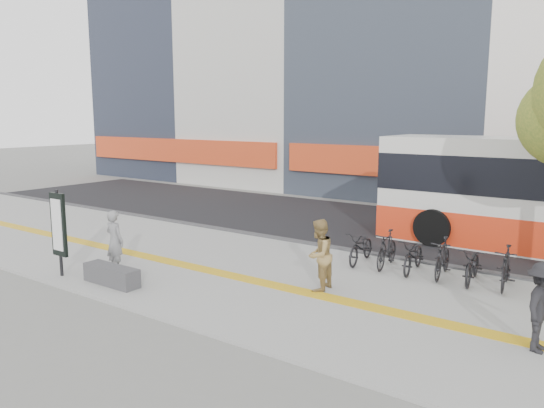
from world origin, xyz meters
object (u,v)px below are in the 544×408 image
Objects in this scene: bench at (112,275)px; pedestrian_tan at (319,255)px; seated_woman at (115,241)px; signboard at (58,226)px; pedestrian_dark at (543,307)px.

bench is 4.99m from pedestrian_tan.
pedestrian_tan reaches higher than seated_woman.
seated_woman is at bearing -73.76° from pedestrian_tan.
pedestrian_tan is (5.05, 1.79, 0.03)m from seated_woman.
pedestrian_tan is at bearing 25.91° from signboard.
pedestrian_dark is at bearing 79.77° from pedestrian_tan.
bench is 0.73× the size of signboard.
signboard is 6.52m from pedestrian_tan.
signboard is 10.86m from pedestrian_dark.
signboard is at bearing -67.32° from pedestrian_tan.
pedestrian_dark is (9.81, 1.20, -0.01)m from seated_woman.
signboard reaches higher than pedestrian_tan.
signboard reaches higher than pedestrian_dark.
pedestrian_dark reaches higher than bench.
seated_woman is at bearing 136.78° from bench.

